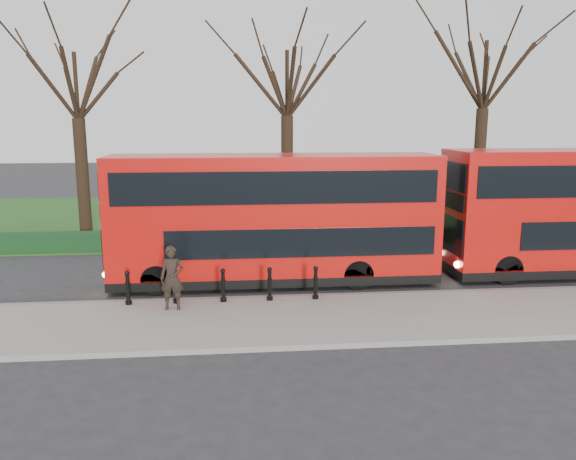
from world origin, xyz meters
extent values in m
plane|color=#28282B|center=(0.00, 0.00, 0.00)|extent=(120.00, 120.00, 0.00)
cube|color=gray|center=(0.00, -3.00, 0.07)|extent=(60.00, 4.00, 0.15)
cube|color=slate|center=(0.00, -1.00, 0.07)|extent=(60.00, 0.25, 0.16)
cube|color=#1E4E1A|center=(0.00, 15.00, 0.03)|extent=(60.00, 18.00, 0.06)
cube|color=black|center=(0.00, 6.80, 0.40)|extent=(60.00, 0.90, 0.80)
cube|color=yellow|center=(0.00, -0.70, 0.01)|extent=(60.00, 0.10, 0.01)
cube|color=yellow|center=(0.00, -0.50, 0.01)|extent=(60.00, 0.10, 0.01)
cylinder|color=black|center=(-8.00, 10.00, 2.88)|extent=(0.60, 0.60, 5.75)
cylinder|color=black|center=(2.00, 10.00, 2.94)|extent=(0.60, 0.60, 5.88)
cylinder|color=black|center=(12.00, 10.00, 3.13)|extent=(0.60, 0.60, 6.25)
cylinder|color=black|center=(-3.94, -1.35, 0.65)|extent=(0.15, 0.15, 1.00)
cylinder|color=black|center=(-2.50, -1.35, 0.65)|extent=(0.15, 0.15, 1.00)
cylinder|color=black|center=(-1.07, -1.35, 0.65)|extent=(0.15, 0.15, 1.00)
cylinder|color=black|center=(0.37, -1.35, 0.65)|extent=(0.15, 0.15, 1.00)
cylinder|color=black|center=(1.81, -1.35, 0.65)|extent=(0.15, 0.15, 1.00)
cube|color=#BA100B|center=(0.71, 1.12, 2.42)|extent=(11.22, 2.55, 4.13)
cube|color=black|center=(0.71, 1.12, 0.31)|extent=(11.24, 2.57, 0.31)
cube|color=black|center=(1.53, -0.16, 1.68)|extent=(8.98, 0.04, 0.97)
cube|color=black|center=(0.71, -0.16, 3.52)|extent=(10.61, 0.04, 1.07)
cube|color=black|center=(-4.92, 1.12, 2.76)|extent=(0.06, 2.24, 0.56)
cylinder|color=black|center=(-3.26, 0.00, 0.51)|extent=(1.02, 0.31, 1.02)
cylinder|color=black|center=(-3.26, 2.24, 0.51)|extent=(1.02, 0.31, 1.02)
cylinder|color=black|center=(3.47, 0.00, 0.51)|extent=(1.02, 0.31, 1.02)
cylinder|color=black|center=(3.47, 2.24, 0.51)|extent=(1.02, 0.31, 1.02)
cube|color=black|center=(7.11, 1.23, 2.83)|extent=(0.06, 2.30, 0.58)
cylinder|color=black|center=(8.80, 0.08, 0.52)|extent=(1.05, 0.31, 1.05)
cylinder|color=black|center=(8.80, 2.38, 0.52)|extent=(1.05, 0.31, 1.05)
imported|color=black|center=(-2.54, -1.93, 1.11)|extent=(0.72, 0.49, 1.91)
camera|label=1|loc=(-0.68, -18.08, 5.68)|focal=35.00mm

